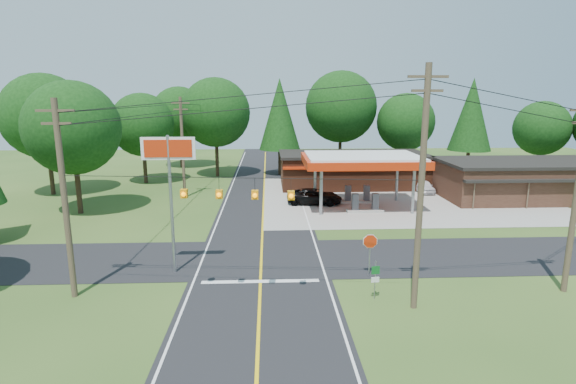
{
  "coord_description": "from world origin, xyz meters",
  "views": [
    {
      "loc": [
        0.5,
        -26.87,
        10.08
      ],
      "look_at": [
        2.0,
        7.0,
        2.8
      ],
      "focal_mm": 28.0,
      "sensor_mm": 36.0,
      "label": 1
    }
  ],
  "objects_px": {
    "suv_car": "(314,197)",
    "sedan_car": "(424,186)",
    "gas_canopy": "(362,162)",
    "big_stop_sign": "(169,170)",
    "octagonal_stop_sign": "(370,245)"
  },
  "relations": [
    {
      "from": "gas_canopy",
      "to": "suv_car",
      "type": "distance_m",
      "value": 5.66
    },
    {
      "from": "sedan_car",
      "to": "octagonal_stop_sign",
      "type": "xyz_separation_m",
      "value": [
        -10.81,
        -22.23,
        1.21
      ]
    },
    {
      "from": "big_stop_sign",
      "to": "suv_car",
      "type": "bearing_deg",
      "value": 59.19
    },
    {
      "from": "sedan_car",
      "to": "big_stop_sign",
      "type": "bearing_deg",
      "value": -136.54
    },
    {
      "from": "sedan_car",
      "to": "big_stop_sign",
      "type": "xyz_separation_m",
      "value": [
        -22.0,
        -21.22,
        5.4
      ]
    },
    {
      "from": "gas_canopy",
      "to": "sedan_car",
      "type": "xyz_separation_m",
      "value": [
        8.0,
        6.21,
        -3.61
      ]
    },
    {
      "from": "sedan_car",
      "to": "octagonal_stop_sign",
      "type": "distance_m",
      "value": 24.75
    },
    {
      "from": "big_stop_sign",
      "to": "octagonal_stop_sign",
      "type": "distance_m",
      "value": 11.99
    },
    {
      "from": "gas_canopy",
      "to": "suv_car",
      "type": "xyz_separation_m",
      "value": [
        -4.15,
        1.5,
        -3.55
      ]
    },
    {
      "from": "gas_canopy",
      "to": "big_stop_sign",
      "type": "distance_m",
      "value": 20.6
    },
    {
      "from": "big_stop_sign",
      "to": "sedan_car",
      "type": "bearing_deg",
      "value": 43.97
    },
    {
      "from": "suv_car",
      "to": "sedan_car",
      "type": "distance_m",
      "value": 13.03
    },
    {
      "from": "suv_car",
      "to": "big_stop_sign",
      "type": "relative_size",
      "value": 0.65
    },
    {
      "from": "gas_canopy",
      "to": "octagonal_stop_sign",
      "type": "distance_m",
      "value": 16.44
    },
    {
      "from": "suv_car",
      "to": "big_stop_sign",
      "type": "distance_m",
      "value": 19.95
    }
  ]
}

